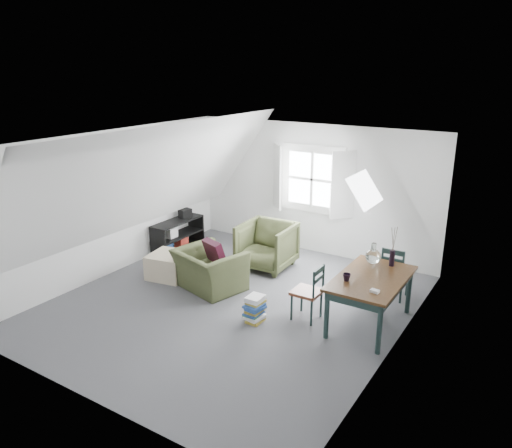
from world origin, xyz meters
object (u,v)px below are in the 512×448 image
Objects in this scene: armchair_near at (210,288)px; dining_chair_near at (309,291)px; armchair_far at (266,267)px; media_shelf at (177,237)px; dining_chair_far at (394,271)px; ottoman at (169,265)px; dining_table at (371,283)px; magazine_stack at (255,309)px.

dining_chair_near reaches higher than armchair_near.
media_shelf reaches higher than armchair_far.
dining_chair_far is 0.73× the size of media_shelf.
dining_chair_near is at bearing -43.92° from armchair_far.
dining_chair_far reaches higher than ottoman.
dining_chair_far is (2.65, 1.28, 0.45)m from armchair_near.
dining_chair_near reaches higher than media_shelf.
dining_table reaches higher than armchair_far.
media_shelf is at bearing 7.32° from dining_chair_far.
dining_chair_far is at bearing 51.54° from magazine_stack.
dining_chair_near is (1.51, -1.34, 0.44)m from armchair_far.
magazine_stack is at bearing -14.55° from ottoman.
media_shelf is (-1.97, -0.19, 0.27)m from armchair_far.
dining_chair_near is at bearing 63.28° from dining_chair_far.
ottoman is 0.43× the size of dining_table.
media_shelf is at bearing 125.17° from ottoman.
dining_table is 1.76× the size of dining_chair_near.
ottoman is 3.56m from dining_table.
armchair_far is 2.38m from dining_chair_far.
dining_table is at bearing 3.77° from ottoman.
armchair_far is 2.03m from magazine_stack.
media_shelf is at bearing -124.09° from dining_chair_near.
armchair_near is at bearing -34.55° from media_shelf.
dining_table is 1.24× the size of media_shelf.
dining_chair_far is at bearing -139.14° from armchair_near.
magazine_stack is (2.11, -0.55, -0.02)m from ottoman.
dining_table is (3.53, 0.23, 0.43)m from ottoman.
dining_table is (2.63, 0.25, 0.64)m from armchair_near.
dining_table is 3.84× the size of magazine_stack.
dining_table is at bearing 95.07° from dining_chair_near.
armchair_near is at bearing -106.34° from armchair_far.
magazine_stack is at bearing -30.66° from media_shelf.
dining_chair_near is 2.18× the size of magazine_stack.
media_shelf is 3.29m from magazine_stack.
media_shelf reaches higher than armchair_near.
armchair_far is at bearing 4.72° from dining_chair_far.
dining_table is at bearing 28.74° from magazine_stack.
armchair_far is 0.78× the size of media_shelf.
armchair_near is at bearing -178.92° from dining_table.
ottoman is 2.18m from magazine_stack.
dining_chair_far is (3.54, 1.26, 0.24)m from ottoman.
media_shelf is 3.09× the size of magazine_stack.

